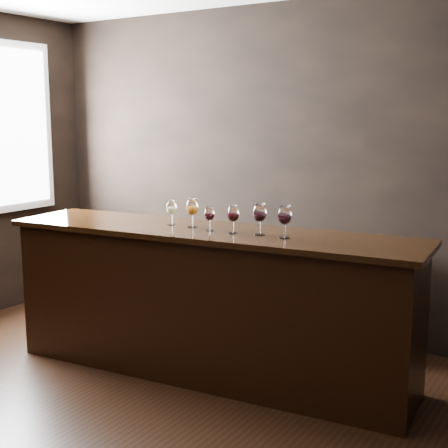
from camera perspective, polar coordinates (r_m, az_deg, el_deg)
The scene contains 11 objects.
ground at distance 4.01m, azimuth -10.38°, elevation -17.93°, with size 5.00×5.00×0.00m, color black.
room_shell at distance 3.80m, azimuth -12.67°, elevation 8.89°, with size 5.02×4.52×2.81m.
bar_counter at distance 4.52m, azimuth -1.38°, elevation -7.41°, with size 2.94×0.64×1.03m, color black.
bar_top at distance 4.39m, azimuth -1.40°, elevation -0.74°, with size 3.04×0.71×0.04m, color black.
back_bar_shelf at distance 5.59m, azimuth 0.86°, elevation -4.87°, with size 2.43×0.40×0.87m, color black.
glass_white at distance 4.57m, azimuth -4.82°, elevation 1.47°, with size 0.08×0.08×0.18m.
glass_amber at distance 4.47m, azimuth -2.94°, elevation 1.51°, with size 0.09×0.09×0.21m.
glass_red_a at distance 4.33m, azimuth -1.33°, elevation 0.89°, with size 0.07×0.07×0.17m.
glass_red_b at distance 4.22m, azimuth 0.84°, elevation 0.91°, with size 0.08×0.08×0.20m.
glass_red_c at distance 4.17m, azimuth 3.29°, elevation 0.98°, with size 0.09×0.09×0.22m.
glass_red_d at distance 4.08m, azimuth 5.57°, elevation 0.76°, with size 0.09×0.09×0.22m.
Camera 1 is at (2.45, -2.57, 1.86)m, focal length 50.00 mm.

